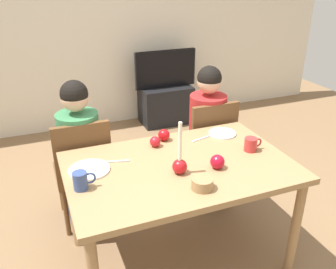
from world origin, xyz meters
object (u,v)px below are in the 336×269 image
Objects in this scene: person_right_child at (206,136)px; plate_right at (222,133)px; bowl_walnuts at (202,184)px; apple_near_candle at (164,135)px; chair_left at (83,167)px; candle_centerpiece at (180,163)px; apple_by_left_plate at (217,162)px; person_left_child at (82,158)px; chair_right at (208,144)px; mug_left at (81,181)px; apple_by_right_mug at (155,142)px; dining_table at (180,176)px; plate_left at (89,170)px; mug_right at (251,144)px; tv at (166,69)px; tv_stand at (166,105)px.

person_right_child reaches higher than plate_right.
apple_near_candle is (0.02, 0.65, 0.01)m from bowl_walnuts.
candle_centerpiece reaches higher than chair_left.
candle_centerpiece is 0.24m from apple_by_left_plate.
person_left_child is 9.64× the size of bowl_walnuts.
chair_right is at bearing 60.21° from bowl_walnuts.
chair_right is 0.40m from plate_right.
candle_centerpiece is 0.21m from bowl_walnuts.
apple_by_right_mug is at bearing 31.19° from mug_left.
person_left_child is at bearing 123.23° from candle_centerpiece.
chair_right is at bearing 26.90° from apple_near_candle.
chair_left is 1.06m from apple_by_left_plate.
person_left_child is at bearing 129.08° from dining_table.
plate_left is 1.02m from plate_right.
bowl_walnuts is 0.58m from apple_by_right_mug.
mug_left reaches higher than plate_right.
mug_left is at bearing -148.91° from person_right_child.
plate_left is at bearing 165.59° from dining_table.
mug_right is at bearing -80.69° from plate_right.
apple_near_candle is (0.64, 0.40, -0.01)m from mug_left.
person_right_child reaches higher than apple_by_left_plate.
chair_left is 0.53m from plate_left.
person_right_child is at bearing 66.70° from apple_by_left_plate.
mug_right is (0.52, 0.00, 0.13)m from dining_table.
dining_table is at bearing -130.74° from chair_right.
plate_right is at bearing -17.49° from chair_left.
tv reaches higher than mug_right.
candle_centerpiece is at bearing 172.55° from apple_by_left_plate.
mug_left is (-1.08, -0.34, 0.05)m from plate_right.
apple_near_candle is at bearing 32.04° from mug_left.
dining_table is 0.56m from plate_left.
tv is at bearing 82.95° from mug_right.
bowl_walnuts is at bearing -60.22° from person_left_child.
dining_table is 2.44m from tv.
mug_right is (-0.01, -0.60, 0.28)m from chair_right.
apple_by_left_plate reaches higher than apple_by_right_mug.
plate_left reaches higher than tv_stand.
tv is (1.32, 1.69, 0.20)m from chair_left.
person_right_child reaches higher than mug_right.
apple_by_right_mug is (-0.58, -0.32, 0.28)m from chair_right.
apple_by_left_plate is (0.81, -0.08, -0.01)m from mug_left.
plate_left reaches higher than dining_table.
candle_centerpiece is 1.65× the size of plate_right.
plate_left is at bearing -121.72° from tv_stand.
dining_table is at bearing 92.17° from bowl_walnuts.
chair_left is at bearing 162.51° from plate_right.
candle_centerpiece is at bearing -55.57° from chair_left.
candle_centerpiece is at bearing -127.67° from person_right_child.
person_left_child reaches higher than mug_left.
chair_left is (-0.52, 0.61, -0.15)m from dining_table.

